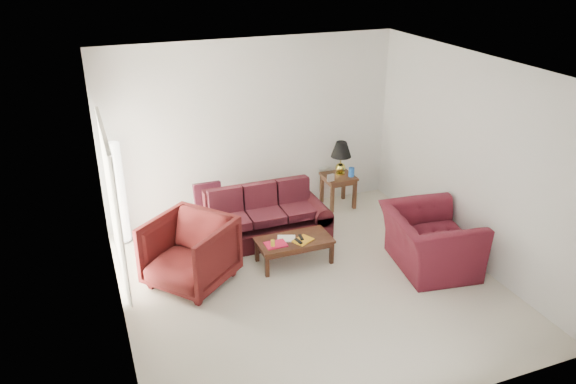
{
  "coord_description": "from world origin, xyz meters",
  "views": [
    {
      "loc": [
        -2.67,
        -6.05,
        4.4
      ],
      "look_at": [
        0.0,
        0.85,
        1.05
      ],
      "focal_mm": 35.0,
      "sensor_mm": 36.0,
      "label": 1
    }
  ],
  "objects_px": {
    "coffee_table": "(294,251)",
    "sofa": "(264,216)",
    "armchair_right": "(430,241)",
    "end_table": "(338,191)",
    "floor_lamp": "(118,193)",
    "armchair_left": "(190,252)"
  },
  "relations": [
    {
      "from": "coffee_table",
      "to": "sofa",
      "type": "bearing_deg",
      "value": 89.27
    },
    {
      "from": "floor_lamp",
      "to": "armchair_right",
      "type": "distance_m",
      "value": 4.74
    },
    {
      "from": "end_table",
      "to": "coffee_table",
      "type": "xyz_separation_m",
      "value": [
        -1.46,
        -1.53,
        -0.1
      ]
    },
    {
      "from": "armchair_left",
      "to": "armchair_right",
      "type": "bearing_deg",
      "value": 35.95
    },
    {
      "from": "coffee_table",
      "to": "floor_lamp",
      "type": "bearing_deg",
      "value": 131.53
    },
    {
      "from": "sofa",
      "to": "floor_lamp",
      "type": "xyz_separation_m",
      "value": [
        -2.1,
        0.77,
        0.42
      ]
    },
    {
      "from": "armchair_right",
      "to": "coffee_table",
      "type": "distance_m",
      "value": 1.97
    },
    {
      "from": "sofa",
      "to": "armchair_left",
      "type": "height_order",
      "value": "armchair_left"
    },
    {
      "from": "sofa",
      "to": "armchair_right",
      "type": "xyz_separation_m",
      "value": [
        1.97,
        -1.62,
        0.01
      ]
    },
    {
      "from": "sofa",
      "to": "end_table",
      "type": "xyz_separation_m",
      "value": [
        1.64,
        0.72,
        -0.13
      ]
    },
    {
      "from": "armchair_left",
      "to": "sofa",
      "type": "bearing_deg",
      "value": 80.5
    },
    {
      "from": "end_table",
      "to": "armchair_right",
      "type": "xyz_separation_m",
      "value": [
        0.33,
        -2.34,
        0.14
      ]
    },
    {
      "from": "floor_lamp",
      "to": "armchair_right",
      "type": "bearing_deg",
      "value": -30.45
    },
    {
      "from": "floor_lamp",
      "to": "coffee_table",
      "type": "bearing_deg",
      "value": -34.59
    },
    {
      "from": "armchair_right",
      "to": "sofa",
      "type": "bearing_deg",
      "value": 58.98
    },
    {
      "from": "end_table",
      "to": "armchair_right",
      "type": "bearing_deg",
      "value": -82.05
    },
    {
      "from": "end_table",
      "to": "armchair_right",
      "type": "relative_size",
      "value": 0.44
    },
    {
      "from": "armchair_right",
      "to": "coffee_table",
      "type": "xyz_separation_m",
      "value": [
        -1.78,
        0.82,
        -0.24
      ]
    },
    {
      "from": "sofa",
      "to": "end_table",
      "type": "distance_m",
      "value": 1.8
    },
    {
      "from": "end_table",
      "to": "armchair_left",
      "type": "height_order",
      "value": "armchair_left"
    },
    {
      "from": "armchair_left",
      "to": "armchair_right",
      "type": "relative_size",
      "value": 0.81
    },
    {
      "from": "end_table",
      "to": "armchair_left",
      "type": "distance_m",
      "value": 3.36
    }
  ]
}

